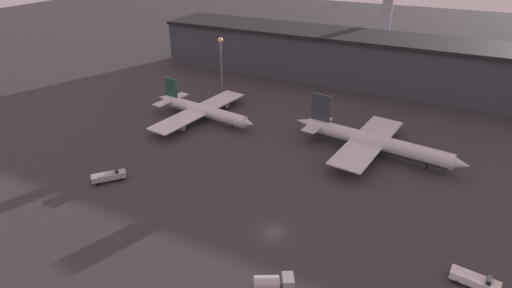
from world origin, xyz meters
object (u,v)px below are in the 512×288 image
airplane_0 (202,110)px  service_vehicle_3 (475,280)px  service_vehicle_2 (109,176)px  control_tower (388,1)px  service_vehicle_0 (274,283)px  airplane_1 (373,142)px

airplane_0 → service_vehicle_3: airplane_0 is taller
service_vehicle_2 → control_tower: control_tower is taller
service_vehicle_0 → airplane_1: bearing=57.6°
airplane_0 → airplane_1: size_ratio=0.83×
service_vehicle_3 → control_tower: bearing=115.2°
service_vehicle_0 → control_tower: 140.76m
airplane_0 → service_vehicle_2: size_ratio=5.24×
airplane_1 → service_vehicle_0: bearing=-87.2°
airplane_1 → service_vehicle_2: airplane_1 is taller
control_tower → service_vehicle_0: bearing=-85.6°
airplane_1 → service_vehicle_3: size_ratio=5.99×
service_vehicle_2 → airplane_1: bearing=-10.5°
service_vehicle_0 → control_tower: control_tower is taller
service_vehicle_2 → airplane_0: bearing=41.3°
airplane_1 → service_vehicle_0: airplane_1 is taller
airplane_0 → service_vehicle_0: airplane_0 is taller
airplane_1 → service_vehicle_2: size_ratio=6.30×
airplane_0 → service_vehicle_2: 39.61m
airplane_0 → airplane_1: (52.37, 1.42, 0.49)m
service_vehicle_0 → service_vehicle_3: size_ratio=0.88×
control_tower → airplane_1: bearing=-80.0°
airplane_0 → control_tower: bearing=73.9°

